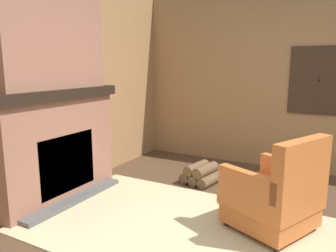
# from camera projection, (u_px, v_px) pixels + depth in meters

# --- Properties ---
(ground_plane) EXTENTS (14.00, 14.00, 0.00)m
(ground_plane) POSITION_uv_depth(u_px,v_px,m) (251.00, 249.00, 2.77)
(ground_plane) COLOR #4C3523
(wood_panel_wall_left) EXTENTS (0.06, 5.41, 2.65)m
(wood_panel_wall_left) POSITION_uv_depth(u_px,v_px,m) (41.00, 84.00, 3.68)
(wood_panel_wall_left) COLOR #9E7247
(wood_panel_wall_left) RESTS_ON ground
(wood_panel_wall_back) EXTENTS (5.41, 0.09, 2.65)m
(wood_panel_wall_back) POSITION_uv_depth(u_px,v_px,m) (301.00, 80.00, 4.62)
(wood_panel_wall_back) COLOR #9E7247
(wood_panel_wall_back) RESTS_ON ground
(fireplace_hearth) EXTENTS (0.54, 1.63, 1.28)m
(fireplace_hearth) POSITION_uv_depth(u_px,v_px,m) (58.00, 146.00, 3.71)
(fireplace_hearth) COLOR #93604C
(fireplace_hearth) RESTS_ON ground
(chimney_breast) EXTENTS (0.29, 1.35, 1.35)m
(chimney_breast) POSITION_uv_depth(u_px,v_px,m) (49.00, 25.00, 3.47)
(chimney_breast) COLOR #93604C
(chimney_breast) RESTS_ON fireplace_hearth
(area_rug) EXTENTS (3.60, 1.81, 0.01)m
(area_rug) POSITION_uv_depth(u_px,v_px,m) (212.00, 235.00, 2.99)
(area_rug) COLOR #C6B789
(area_rug) RESTS_ON ground
(armchair) EXTENTS (0.93, 0.94, 0.93)m
(armchair) POSITION_uv_depth(u_px,v_px,m) (275.00, 196.00, 3.02)
(armchair) COLOR #C6662D
(armchair) RESTS_ON ground
(firewood_stack) EXTENTS (0.49, 0.49, 0.26)m
(firewood_stack) POSITION_uv_depth(u_px,v_px,m) (201.00, 174.00, 4.31)
(firewood_stack) COLOR brown
(firewood_stack) RESTS_ON ground
(storage_case) EXTENTS (0.17, 0.27, 0.15)m
(storage_case) POSITION_uv_depth(u_px,v_px,m) (79.00, 80.00, 3.96)
(storage_case) COLOR brown
(storage_case) RESTS_ON fireplace_hearth
(decorative_plate_on_mantel) EXTENTS (0.07, 0.26, 0.26)m
(decorative_plate_on_mantel) POSITION_uv_depth(u_px,v_px,m) (52.00, 77.00, 3.63)
(decorative_plate_on_mantel) COLOR red
(decorative_plate_on_mantel) RESTS_ON fireplace_hearth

